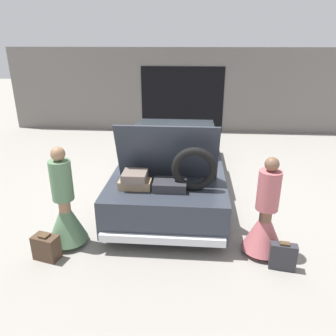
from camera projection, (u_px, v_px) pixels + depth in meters
name	position (u px, v px, depth m)	size (l,w,h in m)	color
ground_plane	(173.00, 186.00, 7.25)	(40.00, 40.00, 0.00)	gray
garage_wall_back	(182.00, 91.00, 11.15)	(12.00, 0.14, 2.80)	slate
car	(173.00, 161.00, 7.03)	(2.02, 5.02, 1.80)	#2D333D
person_left	(65.00, 211.00, 5.02)	(0.61, 0.61, 1.61)	#997051
person_right	(265.00, 221.00, 4.81)	(0.61, 0.61, 1.54)	brown
suitcase_beside_left_person	(46.00, 247.00, 4.80)	(0.41, 0.31, 0.41)	#473323
suitcase_beside_right_person	(283.00, 256.00, 4.58)	(0.38, 0.19, 0.43)	#2D2D33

